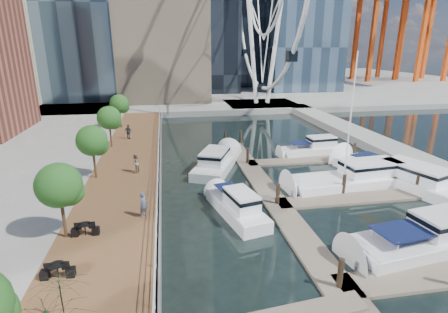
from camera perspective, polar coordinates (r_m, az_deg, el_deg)
name	(u,v)px	position (r m, az deg, el deg)	size (l,w,h in m)	color
ground	(270,272)	(20.32, 7.54, -18.18)	(520.00, 520.00, 0.00)	black
boardwalk	(126,177)	(32.91, -15.65, -3.26)	(6.00, 60.00, 1.00)	brown
seawall	(160,175)	(32.71, -10.42, -3.02)	(0.25, 60.00, 1.00)	#595954
land_far	(180,83)	(118.34, -7.27, 11.87)	(200.00, 114.00, 1.00)	gray
breakwater	(384,147)	(45.15, 24.72, 1.36)	(4.00, 60.00, 1.00)	gray
pier	(262,106)	(71.27, 6.17, 8.27)	(14.00, 12.00, 1.00)	gray
railing	(158,165)	(32.37, -10.70, -1.33)	(0.10, 60.00, 1.05)	white
floating_docks	(326,186)	(31.00, 16.36, -4.64)	(16.00, 34.00, 2.60)	#6D6051
port_cranes	(386,20)	(133.36, 25.00, 19.49)	(40.00, 52.00, 38.00)	#D84C14
street_trees	(92,141)	(31.23, -20.76, 2.43)	(2.60, 42.60, 4.60)	#3F2B1C
cafe_tables	(54,298)	(17.96, -25.95, -20.02)	(2.50, 13.70, 0.74)	black
yacht_foreground	(430,247)	(25.59, 30.58, -12.63)	(3.16, 11.80, 2.15)	silver
pedestrian_near	(144,205)	(23.78, -13.01, -7.66)	(0.64, 0.42, 1.74)	#4B5164
pedestrian_mid	(135,163)	(32.06, -14.28, -1.07)	(0.87, 0.67, 1.78)	#85715C
pedestrian_far	(129,132)	(44.08, -15.31, 3.91)	(1.07, 0.45, 1.83)	#30363C
moored_yachts	(345,187)	(32.57, 19.13, -4.76)	(22.97, 34.25, 11.50)	white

